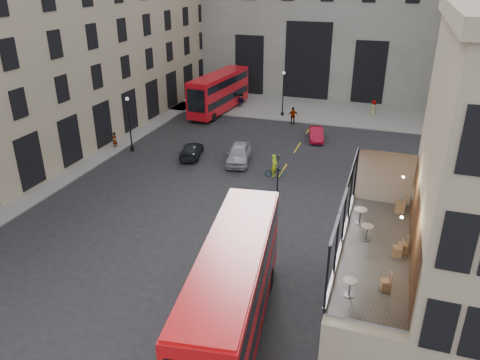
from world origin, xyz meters
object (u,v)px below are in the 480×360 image
(cafe_table_mid, at_px, (367,231))
(cafe_table_far, at_px, (360,214))
(traffic_light_near, at_px, (278,172))
(cafe_chair_d, at_px, (400,207))
(bus_far, at_px, (219,91))
(pedestrian_c, at_px, (293,116))
(bicycle, at_px, (275,171))
(traffic_light_far, at_px, (192,103))
(pedestrian_e, at_px, (114,140))
(cafe_chair_b, at_px, (403,248))
(car_b, at_px, (316,134))
(car_c, at_px, (192,150))
(cafe_chair_a, at_px, (386,284))
(pedestrian_d, at_px, (373,108))
(cyclist, at_px, (274,165))
(cafe_chair_c, at_px, (398,251))
(car_a, at_px, (239,154))
(cafe_table_near, at_px, (350,285))
(street_lamp_b, at_px, (283,97))
(bus_near, at_px, (233,287))
(street_lamp_a, at_px, (130,127))
(pedestrian_a, at_px, (208,101))
(pedestrian_b, at_px, (241,101))

(cafe_table_mid, height_order, cafe_table_far, cafe_table_far)
(traffic_light_near, height_order, cafe_chair_d, cafe_chair_d)
(bus_far, bearing_deg, pedestrian_c, -12.30)
(bicycle, relative_size, pedestrian_c, 0.83)
(traffic_light_far, distance_m, pedestrian_e, 10.74)
(traffic_light_near, relative_size, cafe_chair_b, 4.48)
(car_b, bearing_deg, car_c, -153.76)
(car_b, distance_m, cafe_chair_a, 30.92)
(car_b, bearing_deg, cafe_table_far, -88.61)
(cafe_chair_a, xyz_separation_m, cafe_chair_b, (0.58, 2.94, 0.03))
(pedestrian_d, relative_size, cafe_table_far, 2.41)
(cyclist, relative_size, cafe_chair_c, 2.41)
(car_a, bearing_deg, cafe_table_near, -73.22)
(traffic_light_near, bearing_deg, street_lamp_b, 102.80)
(street_lamp_b, bearing_deg, bus_near, -79.85)
(bicycle, xyz_separation_m, cafe_chair_a, (9.47, -19.39, 4.40))
(street_lamp_a, distance_m, pedestrian_a, 16.79)
(street_lamp_a, xyz_separation_m, car_c, (6.07, 0.48, -1.76))
(pedestrian_e, bearing_deg, car_a, 103.99)
(traffic_light_far, height_order, car_a, traffic_light_far)
(pedestrian_c, height_order, pedestrian_e, pedestrian_c)
(cafe_chair_c, distance_m, cafe_chair_d, 4.25)
(pedestrian_a, relative_size, pedestrian_c, 0.92)
(cafe_chair_b, bearing_deg, car_b, 107.32)
(pedestrian_a, xyz_separation_m, cafe_chair_c, (23.23, -34.86, 3.94))
(street_lamp_b, distance_m, cafe_chair_a, 39.14)
(traffic_light_far, distance_m, cafe_table_mid, 34.55)
(bus_far, xyz_separation_m, cyclist, (11.38, -16.89, -1.64))
(traffic_light_far, bearing_deg, bus_near, -62.92)
(cyclist, bearing_deg, pedestrian_e, 92.55)
(cafe_table_far, distance_m, cafe_chair_b, 2.95)
(bus_far, relative_size, pedestrian_c, 6.04)
(traffic_light_near, relative_size, cafe_table_near, 5.38)
(bus_far, height_order, cafe_chair_b, cafe_chair_b)
(cafe_table_near, relative_size, cafe_table_far, 0.90)
(street_lamp_a, xyz_separation_m, car_a, (10.73, 0.52, -1.57))
(cafe_chair_d, bearing_deg, car_a, 133.56)
(street_lamp_b, relative_size, cafe_chair_d, 5.71)
(car_c, bearing_deg, cafe_chair_d, 128.37)
(cafe_table_far, bearing_deg, cafe_chair_b, -45.38)
(traffic_light_far, xyz_separation_m, bus_near, (15.50, -30.32, 0.32))
(cyclist, xyz_separation_m, pedestrian_c, (-1.69, 14.77, 0.01))
(car_b, bearing_deg, pedestrian_e, -167.60)
(traffic_light_near, height_order, car_b, traffic_light_near)
(cafe_chair_d, bearing_deg, cafe_table_mid, -113.09)
(traffic_light_far, height_order, pedestrian_b, traffic_light_far)
(cafe_table_far, distance_m, cafe_chair_d, 2.65)
(pedestrian_b, distance_m, pedestrian_c, 9.00)
(traffic_light_near, bearing_deg, cafe_chair_c, -55.23)
(traffic_light_far, relative_size, bicycle, 2.33)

